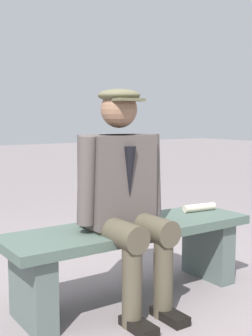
# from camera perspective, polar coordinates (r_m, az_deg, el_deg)

# --- Properties ---
(ground_plane) EXTENTS (30.00, 30.00, 0.00)m
(ground_plane) POSITION_cam_1_polar(r_m,az_deg,el_deg) (2.89, 0.71, -16.26)
(ground_plane) COLOR gray
(bench) EXTENTS (1.60, 0.47, 0.47)m
(bench) POSITION_cam_1_polar(r_m,az_deg,el_deg) (2.78, 0.72, -10.09)
(bench) COLOR #495B51
(bench) RESTS_ON ground
(seated_man) EXTENTS (0.56, 0.61, 1.28)m
(seated_man) POSITION_cam_1_polar(r_m,az_deg,el_deg) (2.57, -0.23, -2.81)
(seated_man) COLOR #544B48
(seated_man) RESTS_ON ground
(rolled_magazine) EXTENTS (0.25, 0.08, 0.05)m
(rolled_magazine) POSITION_cam_1_polar(r_m,az_deg,el_deg) (3.15, 9.35, -5.00)
(rolled_magazine) COLOR beige
(rolled_magazine) RESTS_ON bench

